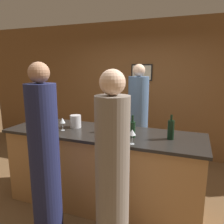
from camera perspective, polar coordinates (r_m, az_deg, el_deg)
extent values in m
plane|color=brown|center=(3.31, -2.38, -22.63)|extent=(14.00, 14.00, 0.00)
cube|color=brown|center=(4.72, 7.38, 5.95)|extent=(8.00, 0.06, 2.80)
cube|color=black|center=(4.65, 7.76, 10.18)|extent=(0.44, 0.02, 0.34)
cube|color=silver|center=(4.63, 7.73, 10.18)|extent=(0.39, 0.00, 0.29)
cube|color=#B27F4C|center=(3.05, -2.46, -14.84)|extent=(2.52, 0.75, 1.00)
cube|color=black|center=(2.86, -2.55, -5.49)|extent=(2.58, 0.81, 0.04)
cylinder|color=#4C6B93|center=(3.67, 6.69, -4.33)|extent=(0.33, 0.33, 1.72)
sphere|color=beige|center=(3.52, 7.07, 10.77)|extent=(0.19, 0.19, 0.19)
cylinder|color=#1E234C|center=(2.41, -17.03, -13.66)|extent=(0.30, 0.30, 1.71)
sphere|color=#A37556|center=(2.18, -18.55, 9.72)|extent=(0.20, 0.20, 0.20)
cylinder|color=gray|center=(2.04, 0.09, -19.18)|extent=(0.30, 0.30, 1.64)
sphere|color=beige|center=(1.76, 0.10, 7.75)|extent=(0.21, 0.21, 0.21)
cylinder|color=black|center=(2.62, 5.35, -4.57)|extent=(0.07, 0.07, 0.19)
cylinder|color=black|center=(2.59, 5.41, -1.71)|extent=(0.03, 0.03, 0.08)
cylinder|color=black|center=(2.63, 15.12, -4.52)|extent=(0.08, 0.08, 0.23)
cylinder|color=black|center=(2.59, 15.29, -1.43)|extent=(0.03, 0.03, 0.07)
cylinder|color=silver|center=(3.07, -9.50, -2.42)|extent=(0.15, 0.15, 0.17)
cylinder|color=silver|center=(2.83, -3.03, -5.26)|extent=(0.05, 0.05, 0.00)
cylinder|color=silver|center=(2.82, -3.04, -4.33)|extent=(0.01, 0.01, 0.09)
cone|color=silver|center=(2.80, -3.06, -2.88)|extent=(0.06, 0.06, 0.06)
cylinder|color=silver|center=(2.98, -12.72, -4.66)|extent=(0.05, 0.05, 0.00)
cylinder|color=silver|center=(2.97, -12.77, -3.72)|extent=(0.01, 0.01, 0.10)
cone|color=silver|center=(2.95, -12.84, -2.16)|extent=(0.08, 0.08, 0.07)
cylinder|color=silver|center=(2.42, 5.24, -8.31)|extent=(0.05, 0.05, 0.00)
cylinder|color=silver|center=(2.40, 5.26, -7.13)|extent=(0.01, 0.01, 0.10)
cone|color=silver|center=(2.38, 5.30, -5.30)|extent=(0.08, 0.08, 0.06)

